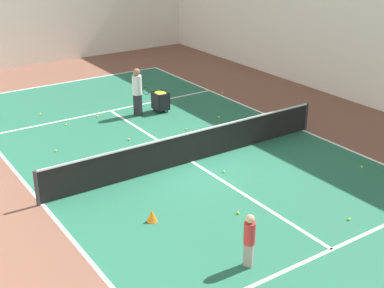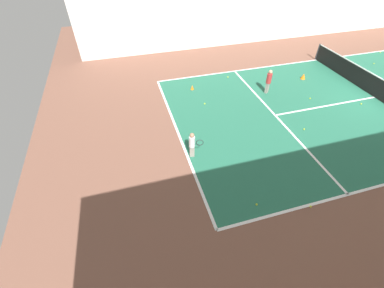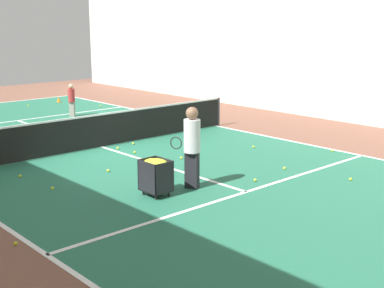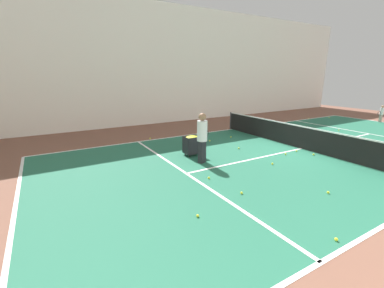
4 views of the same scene
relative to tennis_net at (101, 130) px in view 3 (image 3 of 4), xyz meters
The scene contains 30 objects.
ground_plane 0.52m from the tennis_net, ahead, with size 32.60×32.60×0.00m, color brown.
court_playing_area 0.51m from the tennis_net, ahead, with size 9.45×20.63×0.00m.
line_sideline_left 4.75m from the tennis_net, behind, with size 0.10×20.63×0.00m, color white.
line_service_near 5.70m from the tennis_net, 90.00° to the right, with size 9.45×0.10×0.00m, color white.
line_service_far 5.70m from the tennis_net, 90.00° to the left, with size 9.45×0.10×0.00m, color white.
line_centre_service 0.51m from the tennis_net, ahead, with size 0.10×11.35×0.00m, color white.
hall_enclosure_left 9.33m from the tennis_net, behind, with size 0.15×28.90×7.32m.
tennis_net is the anchor object (origin of this frame).
coach_at_net 4.73m from the tennis_net, 81.86° to the left, with size 0.50×0.68×1.82m.
child_midcourt 5.45m from the tennis_net, 111.12° to the right, with size 0.35×0.35×1.26m.
ball_cart 4.80m from the tennis_net, 70.70° to the left, with size 0.50×0.60×0.80m.
training_cone_0 3.63m from the tennis_net, 139.75° to the right, with size 0.27×0.27×0.31m, color orange.
training_cone_1 9.34m from the tennis_net, 111.11° to the right, with size 0.18×0.18×0.24m, color orange.
tennis_ball_0 3.38m from the tennis_net, 103.49° to the right, with size 0.07×0.07×0.07m, color yellow.
tennis_ball_1 8.73m from the tennis_net, 101.92° to the right, with size 0.07×0.07×0.07m, color yellow.
tennis_ball_2 1.38m from the tennis_net, 101.48° to the left, with size 0.07×0.07×0.07m, color yellow.
tennis_ball_3 2.77m from the tennis_net, 107.18° to the left, with size 0.07×0.07×0.07m, color yellow.
tennis_ball_4 6.66m from the tennis_net, 132.74° to the left, with size 0.07×0.07×0.07m, color yellow.
tennis_ball_6 1.05m from the tennis_net, 157.34° to the left, with size 0.07×0.07×0.07m, color yellow.
tennis_ball_7 5.53m from the tennis_net, 111.77° to the left, with size 0.07×0.07×0.07m, color yellow.
tennis_ball_10 5.36m from the tennis_net, 97.88° to the left, with size 0.07×0.07×0.07m, color yellow.
tennis_ball_12 4.47m from the tennis_net, 136.14° to the left, with size 0.07×0.07×0.07m, color yellow.
tennis_ball_13 7.03m from the tennis_net, 45.36° to the left, with size 0.07×0.07×0.07m, color yellow.
tennis_ball_14 1.30m from the tennis_net, 72.64° to the right, with size 0.07×0.07×0.07m, color yellow.
tennis_ball_15 3.44m from the tennis_net, 22.81° to the left, with size 0.07×0.07×0.07m, color yellow.
tennis_ball_16 7.58m from the tennis_net, 122.60° to the right, with size 0.07×0.07×0.07m, color yellow.
tennis_ball_17 0.74m from the tennis_net, 110.01° to the left, with size 0.07×0.07×0.07m, color yellow.
tennis_ball_18 2.73m from the tennis_net, 60.27° to the left, with size 0.07×0.07×0.07m, color yellow.
tennis_ball_19 7.18m from the tennis_net, 109.80° to the left, with size 0.07×0.07×0.07m, color yellow.
tennis_ball_20 4.08m from the tennis_net, 41.60° to the left, with size 0.07×0.07×0.07m, color yellow.
Camera 3 is at (8.31, 13.04, 3.65)m, focal length 50.00 mm.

